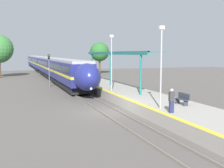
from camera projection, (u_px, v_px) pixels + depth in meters
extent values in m
plane|color=#56514C|center=(110.00, 112.00, 22.60)|extent=(120.00, 120.00, 0.00)
cube|color=slate|center=(101.00, 112.00, 22.35)|extent=(0.08, 90.00, 0.15)
cube|color=slate|center=(118.00, 111.00, 22.84)|extent=(0.08, 90.00, 0.15)
cube|color=black|center=(68.00, 83.00, 39.00)|extent=(2.48, 17.27, 0.80)
cube|color=navy|center=(68.00, 77.00, 38.91)|extent=(2.82, 18.77, 0.90)
cube|color=yellow|center=(67.00, 73.00, 38.84)|extent=(2.83, 18.77, 0.31)
cube|color=navy|center=(67.00, 67.00, 38.75)|extent=(2.82, 18.77, 1.36)
cube|color=black|center=(67.00, 67.00, 38.76)|extent=(2.85, 17.27, 0.75)
cube|color=#9E9EA3|center=(67.00, 61.00, 38.66)|extent=(2.54, 18.77, 0.30)
cylinder|color=black|center=(73.00, 91.00, 32.31)|extent=(0.12, 0.90, 0.90)
cylinder|color=black|center=(85.00, 90.00, 32.79)|extent=(0.12, 0.90, 0.90)
cylinder|color=black|center=(69.00, 88.00, 34.37)|extent=(0.12, 0.90, 0.90)
cylinder|color=black|center=(81.00, 88.00, 34.85)|extent=(0.12, 0.90, 0.90)
cylinder|color=black|center=(57.00, 81.00, 43.19)|extent=(0.12, 0.90, 0.90)
cylinder|color=black|center=(66.00, 81.00, 43.68)|extent=(0.12, 0.90, 0.90)
cylinder|color=black|center=(55.00, 80.00, 45.25)|extent=(0.12, 0.90, 0.90)
cylinder|color=black|center=(64.00, 80.00, 45.73)|extent=(0.12, 0.90, 0.90)
ellipsoid|color=navy|center=(87.00, 77.00, 28.82)|extent=(2.71, 3.93, 2.83)
ellipsoid|color=black|center=(88.00, 73.00, 28.31)|extent=(1.97, 2.29, 1.44)
sphere|color=#F9F4CC|center=(91.00, 89.00, 27.55)|extent=(0.24, 0.24, 0.24)
cube|color=black|center=(49.00, 74.00, 57.30)|extent=(2.48, 17.27, 0.80)
cube|color=navy|center=(49.00, 69.00, 57.21)|extent=(2.82, 18.77, 0.90)
cube|color=yellow|center=(49.00, 66.00, 57.14)|extent=(2.83, 18.77, 0.31)
cube|color=navy|center=(49.00, 62.00, 57.05)|extent=(2.82, 18.77, 1.36)
cube|color=black|center=(49.00, 63.00, 57.06)|extent=(2.85, 17.27, 0.75)
cube|color=#9E9EA3|center=(49.00, 58.00, 56.96)|extent=(2.54, 18.77, 0.30)
cylinder|color=black|center=(50.00, 77.00, 50.61)|extent=(0.12, 0.90, 0.90)
cylinder|color=black|center=(58.00, 77.00, 51.09)|extent=(0.12, 0.90, 0.90)
cylinder|color=black|center=(49.00, 76.00, 52.66)|extent=(0.12, 0.90, 0.90)
cylinder|color=black|center=(56.00, 76.00, 53.15)|extent=(0.12, 0.90, 0.90)
cylinder|color=black|center=(43.00, 73.00, 61.49)|extent=(0.12, 0.90, 0.90)
cylinder|color=black|center=(50.00, 73.00, 61.97)|extent=(0.12, 0.90, 0.90)
cylinder|color=black|center=(42.00, 72.00, 63.54)|extent=(0.12, 0.90, 0.90)
cylinder|color=black|center=(49.00, 72.00, 64.03)|extent=(0.12, 0.90, 0.90)
cube|color=black|center=(40.00, 69.00, 75.60)|extent=(2.48, 17.27, 0.80)
cube|color=navy|center=(40.00, 65.00, 75.50)|extent=(2.82, 18.77, 0.90)
cube|color=yellow|center=(40.00, 63.00, 75.44)|extent=(2.83, 18.77, 0.31)
cube|color=navy|center=(40.00, 60.00, 75.34)|extent=(2.82, 18.77, 1.36)
cube|color=black|center=(40.00, 60.00, 75.35)|extent=(2.85, 17.27, 0.75)
cube|color=#9E9EA3|center=(40.00, 57.00, 75.25)|extent=(2.54, 18.77, 0.30)
cylinder|color=black|center=(40.00, 71.00, 68.90)|extent=(0.12, 0.90, 0.90)
cylinder|color=black|center=(46.00, 71.00, 69.39)|extent=(0.12, 0.90, 0.90)
cylinder|color=black|center=(39.00, 70.00, 70.96)|extent=(0.12, 0.90, 0.90)
cylinder|color=black|center=(45.00, 70.00, 71.45)|extent=(0.12, 0.90, 0.90)
cylinder|color=black|center=(36.00, 68.00, 79.78)|extent=(0.12, 0.90, 0.90)
cylinder|color=black|center=(41.00, 68.00, 80.27)|extent=(0.12, 0.90, 0.90)
cylinder|color=black|center=(35.00, 68.00, 81.84)|extent=(0.12, 0.90, 0.90)
cylinder|color=black|center=(40.00, 68.00, 82.33)|extent=(0.12, 0.90, 0.90)
cube|color=black|center=(34.00, 66.00, 93.89)|extent=(2.48, 17.27, 0.80)
cube|color=navy|center=(34.00, 63.00, 93.80)|extent=(2.82, 18.77, 0.90)
cube|color=yellow|center=(34.00, 61.00, 93.73)|extent=(2.83, 18.77, 0.31)
cube|color=navy|center=(34.00, 59.00, 93.64)|extent=(2.82, 18.77, 1.36)
cube|color=black|center=(34.00, 59.00, 93.65)|extent=(2.85, 17.27, 0.75)
cube|color=#9E9EA3|center=(34.00, 56.00, 93.55)|extent=(2.54, 18.77, 0.30)
cylinder|color=black|center=(34.00, 67.00, 87.20)|extent=(0.12, 0.90, 0.90)
cylinder|color=black|center=(38.00, 67.00, 87.69)|extent=(0.12, 0.90, 0.90)
cylinder|color=black|center=(33.00, 67.00, 89.26)|extent=(0.12, 0.90, 0.90)
cylinder|color=black|center=(38.00, 67.00, 89.74)|extent=(0.12, 0.90, 0.90)
cylinder|color=black|center=(31.00, 66.00, 98.08)|extent=(0.12, 0.90, 0.90)
cylinder|color=black|center=(35.00, 65.00, 98.57)|extent=(0.12, 0.90, 0.90)
cylinder|color=black|center=(31.00, 65.00, 100.14)|extent=(0.12, 0.90, 0.90)
cylinder|color=black|center=(35.00, 65.00, 100.62)|extent=(0.12, 0.90, 0.90)
cube|color=#9E998E|center=(154.00, 104.00, 23.93)|extent=(4.74, 64.00, 0.86)
cube|color=yellow|center=(131.00, 101.00, 23.15)|extent=(0.40, 64.00, 0.01)
cube|color=#2D333D|center=(186.00, 103.00, 20.73)|extent=(0.36, 0.06, 0.42)
cube|color=#2D333D|center=(177.00, 101.00, 21.76)|extent=(0.36, 0.06, 0.42)
cube|color=#2D333D|center=(182.00, 99.00, 21.22)|extent=(0.44, 1.47, 0.03)
cube|color=#2D333D|center=(184.00, 96.00, 21.26)|extent=(0.04, 1.47, 0.44)
cube|color=navy|center=(171.00, 107.00, 18.37)|extent=(0.28, 0.20, 0.78)
cube|color=#333338|center=(172.00, 96.00, 18.29)|extent=(0.36, 0.22, 0.61)
sphere|color=beige|center=(172.00, 90.00, 18.25)|extent=(0.21, 0.21, 0.21)
cylinder|color=#59595E|center=(49.00, 73.00, 39.50)|extent=(0.14, 0.14, 3.89)
cube|color=black|center=(49.00, 57.00, 39.25)|extent=(0.28, 0.20, 0.70)
sphere|color=#1ED833|center=(49.00, 56.00, 39.12)|extent=(0.14, 0.14, 0.14)
sphere|color=#330A0A|center=(49.00, 58.00, 39.16)|extent=(0.14, 0.14, 0.14)
cylinder|color=#9E9EA3|center=(161.00, 69.00, 19.54)|extent=(0.12, 0.12, 5.53)
cube|color=silver|center=(162.00, 27.00, 19.23)|extent=(0.36, 0.20, 0.24)
cylinder|color=#9E9EA3|center=(111.00, 64.00, 29.11)|extent=(0.12, 0.12, 5.53)
cube|color=silver|center=(111.00, 36.00, 28.79)|extent=(0.36, 0.20, 0.24)
cylinder|color=#1E6B66|center=(141.00, 75.00, 26.07)|extent=(0.20, 0.20, 3.82)
cylinder|color=#1E6B66|center=(111.00, 70.00, 33.86)|extent=(0.20, 0.20, 3.82)
cylinder|color=#1E6B66|center=(92.00, 67.00, 41.64)|extent=(0.20, 0.20, 3.82)
cube|color=#1E6B66|center=(111.00, 53.00, 33.64)|extent=(0.24, 19.65, 0.36)
cube|color=#1E6B66|center=(118.00, 52.00, 33.93)|extent=(2.00, 19.65, 0.10)
cylinder|color=brown|center=(0.00, 69.00, 54.58)|extent=(0.44, 0.44, 3.39)
cylinder|color=brown|center=(100.00, 67.00, 64.43)|extent=(0.44, 0.44, 3.34)
sphere|color=#286028|center=(100.00, 52.00, 64.06)|extent=(4.36, 4.36, 4.36)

